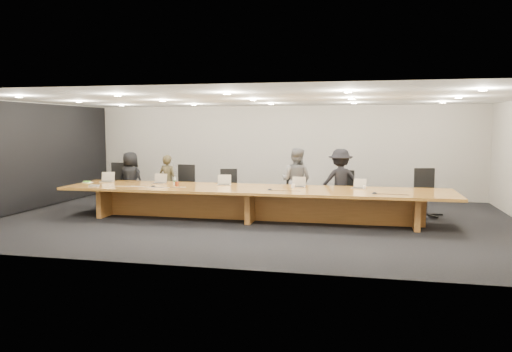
# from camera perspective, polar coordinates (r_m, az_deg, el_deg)

# --- Properties ---
(ground) EXTENTS (12.00, 12.00, 0.00)m
(ground) POSITION_cam_1_polar(r_m,az_deg,el_deg) (11.66, -0.32, -5.04)
(ground) COLOR black
(ground) RESTS_ON ground
(back_wall) EXTENTS (12.00, 0.02, 2.80)m
(back_wall) POSITION_cam_1_polar(r_m,az_deg,el_deg) (15.41, 2.95, 2.81)
(back_wall) COLOR beige
(back_wall) RESTS_ON ground
(left_wall_panel) EXTENTS (0.08, 7.84, 2.74)m
(left_wall_panel) POSITION_cam_1_polar(r_m,az_deg,el_deg) (14.04, -24.72, 1.91)
(left_wall_panel) COLOR black
(left_wall_panel) RESTS_ON ground
(conference_table) EXTENTS (9.00, 1.80, 0.75)m
(conference_table) POSITION_cam_1_polar(r_m,az_deg,el_deg) (11.58, -0.32, -2.51)
(conference_table) COLOR #945D20
(conference_table) RESTS_ON ground
(chair_far_left) EXTENTS (0.62, 0.62, 1.20)m
(chair_far_left) POSITION_cam_1_polar(r_m,az_deg,el_deg) (14.18, -15.70, -0.89)
(chair_far_left) COLOR black
(chair_far_left) RESTS_ON ground
(chair_left) EXTENTS (0.70, 0.70, 1.18)m
(chair_left) POSITION_cam_1_polar(r_m,az_deg,el_deg) (13.33, -8.44, -1.18)
(chair_left) COLOR black
(chair_left) RESTS_ON ground
(chair_mid_left) EXTENTS (0.66, 0.66, 1.08)m
(chair_mid_left) POSITION_cam_1_polar(r_m,az_deg,el_deg) (13.09, -3.15, -1.49)
(chair_mid_left) COLOR black
(chair_mid_left) RESTS_ON ground
(chair_mid_right) EXTENTS (0.55, 0.55, 1.03)m
(chair_mid_right) POSITION_cam_1_polar(r_m,az_deg,el_deg) (12.72, 4.27, -1.81)
(chair_mid_right) COLOR black
(chair_mid_right) RESTS_ON ground
(chair_right) EXTENTS (0.57, 0.57, 1.09)m
(chair_right) POSITION_cam_1_polar(r_m,az_deg,el_deg) (12.62, 10.12, -1.79)
(chair_right) COLOR black
(chair_right) RESTS_ON ground
(chair_far_right) EXTENTS (0.73, 0.73, 1.18)m
(chair_far_right) POSITION_cam_1_polar(r_m,az_deg,el_deg) (12.71, 19.00, -1.76)
(chair_far_right) COLOR black
(chair_far_right) RESTS_ON ground
(person_a) EXTENTS (0.80, 0.59, 1.49)m
(person_a) POSITION_cam_1_polar(r_m,az_deg,el_deg) (13.92, -14.14, -0.36)
(person_a) COLOR black
(person_a) RESTS_ON ground
(person_b) EXTENTS (0.58, 0.43, 1.42)m
(person_b) POSITION_cam_1_polar(r_m,az_deg,el_deg) (13.46, -10.04, -0.62)
(person_b) COLOR #312B1A
(person_b) RESTS_ON ground
(person_c) EXTENTS (0.93, 0.80, 1.64)m
(person_c) POSITION_cam_1_polar(r_m,az_deg,el_deg) (12.56, 4.61, -0.51)
(person_c) COLOR #59595C
(person_c) RESTS_ON ground
(person_d) EXTENTS (1.16, 0.84, 1.62)m
(person_d) POSITION_cam_1_polar(r_m,az_deg,el_deg) (12.52, 9.61, -0.62)
(person_d) COLOR black
(person_d) RESTS_ON ground
(laptop_a) EXTENTS (0.37, 0.30, 0.26)m
(laptop_a) POSITION_cam_1_polar(r_m,az_deg,el_deg) (13.34, -16.69, -0.10)
(laptop_a) COLOR #BAA88E
(laptop_a) RESTS_ON conference_table
(laptop_b) EXTENTS (0.33, 0.25, 0.25)m
(laptop_b) POSITION_cam_1_polar(r_m,az_deg,el_deg) (12.65, -11.01, -0.29)
(laptop_b) COLOR #C0AD93
(laptop_b) RESTS_ON conference_table
(laptop_c) EXTENTS (0.37, 0.30, 0.26)m
(laptop_c) POSITION_cam_1_polar(r_m,az_deg,el_deg) (12.12, -3.67, -0.44)
(laptop_c) COLOR #C3B295
(laptop_c) RESTS_ON conference_table
(laptop_d) EXTENTS (0.32, 0.23, 0.25)m
(laptop_d) POSITION_cam_1_polar(r_m,az_deg,el_deg) (11.72, 4.88, -0.68)
(laptop_d) COLOR tan
(laptop_d) RESTS_ON conference_table
(laptop_e) EXTENTS (0.34, 0.29, 0.23)m
(laptop_e) POSITION_cam_1_polar(r_m,az_deg,el_deg) (11.66, 11.64, -0.86)
(laptop_e) COLOR #BCA990
(laptop_e) RESTS_ON conference_table
(water_bottle) EXTENTS (0.07, 0.07, 0.19)m
(water_bottle) POSITION_cam_1_polar(r_m,az_deg,el_deg) (12.29, -9.28, -0.57)
(water_bottle) COLOR #B2C2BF
(water_bottle) RESTS_ON conference_table
(amber_mug) EXTENTS (0.09, 0.09, 0.11)m
(amber_mug) POSITION_cam_1_polar(r_m,az_deg,el_deg) (12.05, -9.04, -0.88)
(amber_mug) COLOR maroon
(amber_mug) RESTS_ON conference_table
(paper_cup_near) EXTENTS (0.10, 0.10, 0.09)m
(paper_cup_near) POSITION_cam_1_polar(r_m,az_deg,el_deg) (11.57, 4.27, -1.15)
(paper_cup_near) COLOR white
(paper_cup_near) RESTS_ON conference_table
(paper_cup_far) EXTENTS (0.08, 0.08, 0.08)m
(paper_cup_far) POSITION_cam_1_polar(r_m,az_deg,el_deg) (11.59, 12.29, -1.28)
(paper_cup_far) COLOR white
(paper_cup_far) RESTS_ON conference_table
(notepad) EXTENTS (0.26, 0.23, 0.01)m
(notepad) POSITION_cam_1_polar(r_m,az_deg,el_deg) (13.35, -18.69, -0.70)
(notepad) COLOR silver
(notepad) RESTS_ON conference_table
(lime_gadget) EXTENTS (0.17, 0.11, 0.02)m
(lime_gadget) POSITION_cam_1_polar(r_m,az_deg,el_deg) (13.35, -18.73, -0.61)
(lime_gadget) COLOR #6BD538
(lime_gadget) RESTS_ON notepad
(av_box) EXTENTS (0.25, 0.21, 0.03)m
(av_box) POSITION_cam_1_polar(r_m,az_deg,el_deg) (12.45, -18.00, -1.06)
(av_box) COLOR silver
(av_box) RESTS_ON conference_table
(mic_left) EXTENTS (0.14, 0.14, 0.03)m
(mic_left) POSITION_cam_1_polar(r_m,az_deg,el_deg) (12.03, -11.67, -1.14)
(mic_left) COLOR black
(mic_left) RESTS_ON conference_table
(mic_center) EXTENTS (0.14, 0.14, 0.03)m
(mic_center) POSITION_cam_1_polar(r_m,az_deg,el_deg) (11.17, 1.60, -1.53)
(mic_center) COLOR black
(mic_center) RESTS_ON conference_table
(mic_right) EXTENTS (0.18, 0.18, 0.03)m
(mic_right) POSITION_cam_1_polar(r_m,az_deg,el_deg) (10.87, 13.40, -1.89)
(mic_right) COLOR black
(mic_right) RESTS_ON conference_table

